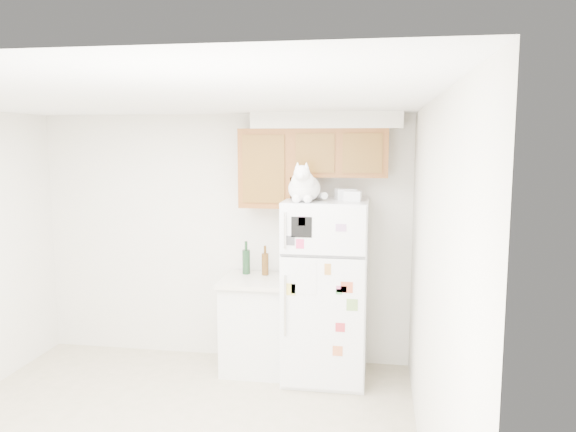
% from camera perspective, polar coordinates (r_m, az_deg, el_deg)
% --- Properties ---
extents(room_shell, '(3.84, 4.04, 2.52)m').
position_cam_1_polar(room_shell, '(4.05, -11.79, -0.54)').
color(room_shell, silver).
rests_on(room_shell, ground_plane).
extents(refrigerator, '(0.76, 0.78, 1.70)m').
position_cam_1_polar(refrigerator, '(5.31, 3.86, -7.50)').
color(refrigerator, white).
rests_on(refrigerator, ground_plane).
extents(base_counter, '(0.64, 0.64, 0.92)m').
position_cam_1_polar(base_counter, '(5.59, -3.29, -10.86)').
color(base_counter, white).
rests_on(base_counter, ground_plane).
extents(cat, '(0.35, 0.51, 0.36)m').
position_cam_1_polar(cat, '(4.97, 1.65, 3.02)').
color(cat, white).
rests_on(cat, refrigerator).
extents(storage_box_back, '(0.21, 0.18, 0.10)m').
position_cam_1_polar(storage_box_back, '(5.17, 5.88, 2.21)').
color(storage_box_back, white).
rests_on(storage_box_back, refrigerator).
extents(storage_box_front, '(0.16, 0.12, 0.09)m').
position_cam_1_polar(storage_box_front, '(5.06, 6.58, 2.03)').
color(storage_box_front, white).
rests_on(storage_box_front, refrigerator).
extents(bottle_green, '(0.08, 0.08, 0.33)m').
position_cam_1_polar(bottle_green, '(5.60, -4.27, -4.23)').
color(bottle_green, '#19381E').
rests_on(bottle_green, base_counter).
extents(bottle_amber, '(0.07, 0.07, 0.29)m').
position_cam_1_polar(bottle_amber, '(5.55, -2.34, -4.52)').
color(bottle_amber, '#593814').
rests_on(bottle_amber, base_counter).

